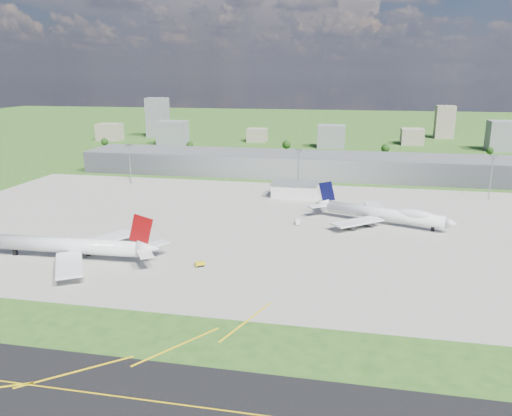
% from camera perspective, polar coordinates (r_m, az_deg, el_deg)
% --- Properties ---
extents(ground, '(1400.00, 1400.00, 0.00)m').
position_cam_1_polar(ground, '(343.56, 3.81, 3.31)').
color(ground, '#294F18').
rests_on(ground, ground).
extents(apron, '(360.00, 190.00, 0.08)m').
position_cam_1_polar(apron, '(236.57, 2.67, -2.08)').
color(apron, gray).
rests_on(apron, ground).
extents(terminal, '(300.00, 42.00, 15.00)m').
position_cam_1_polar(terminal, '(356.76, 4.15, 4.97)').
color(terminal, slate).
rests_on(terminal, ground).
extents(ops_building, '(26.00, 16.00, 8.00)m').
position_cam_1_polar(ops_building, '(293.02, 4.46, 2.05)').
color(ops_building, silver).
rests_on(ops_building, ground).
extents(mast_west, '(3.50, 2.00, 25.90)m').
position_cam_1_polar(mast_west, '(335.34, -14.25, 5.67)').
color(mast_west, gray).
rests_on(mast_west, ground).
extents(mast_center, '(3.50, 2.00, 25.90)m').
position_cam_1_polar(mast_center, '(304.94, 4.86, 5.18)').
color(mast_center, gray).
rests_on(mast_center, ground).
extents(mast_east, '(3.50, 2.00, 25.90)m').
position_cam_1_polar(mast_east, '(312.60, 25.36, 4.03)').
color(mast_east, gray).
rests_on(mast_east, ground).
extents(airliner_red_twin, '(71.11, 55.47, 19.53)m').
position_cam_1_polar(airliner_red_twin, '(205.84, -20.06, -4.15)').
color(airliner_red_twin, white).
rests_on(airliner_red_twin, ground).
extents(airliner_blue_quad, '(66.63, 50.93, 18.01)m').
position_cam_1_polar(airliner_blue_quad, '(246.18, 14.43, -0.67)').
color(airliner_blue_quad, white).
rests_on(airliner_blue_quad, ground).
extents(tug_yellow, '(3.98, 3.64, 1.74)m').
position_cam_1_polar(tug_yellow, '(188.75, -6.44, -6.41)').
color(tug_yellow, yellow).
rests_on(tug_yellow, ground).
extents(van_white_near, '(2.29, 4.63, 2.34)m').
position_cam_1_polar(van_white_near, '(239.70, 4.83, -1.60)').
color(van_white_near, white).
rests_on(van_white_near, ground).
extents(bldg_far_w, '(24.00, 20.00, 18.00)m').
position_cam_1_polar(bldg_far_w, '(571.60, -16.40, 8.35)').
color(bldg_far_w, gray).
rests_on(bldg_far_w, ground).
extents(bldg_w, '(28.00, 22.00, 24.00)m').
position_cam_1_polar(bldg_w, '(520.45, -9.52, 8.48)').
color(bldg_w, slate).
rests_on(bldg_w, ground).
extents(bldg_cw, '(20.00, 18.00, 14.00)m').
position_cam_1_polar(bldg_cw, '(537.40, 0.13, 8.35)').
color(bldg_cw, gray).
rests_on(bldg_cw, ground).
extents(bldg_c, '(26.00, 20.00, 22.00)m').
position_cam_1_polar(bldg_c, '(497.64, 8.61, 8.11)').
color(bldg_c, slate).
rests_on(bldg_c, ground).
extents(bldg_ce, '(22.00, 24.00, 16.00)m').
position_cam_1_polar(bldg_ce, '(540.13, 17.40, 7.81)').
color(bldg_ce, gray).
rests_on(bldg_ce, ground).
extents(bldg_e, '(30.00, 22.00, 28.00)m').
position_cam_1_polar(bldg_e, '(524.75, 26.55, 7.39)').
color(bldg_e, slate).
rests_on(bldg_e, ground).
extents(bldg_tall_w, '(22.00, 20.00, 44.00)m').
position_cam_1_polar(bldg_tall_w, '(589.68, -11.18, 10.13)').
color(bldg_tall_w, slate).
rests_on(bldg_tall_w, ground).
extents(bldg_tall_e, '(20.00, 18.00, 36.00)m').
position_cam_1_polar(bldg_tall_e, '(603.62, 20.74, 9.18)').
color(bldg_tall_e, gray).
rests_on(bldg_tall_e, ground).
extents(tree_far_w, '(7.20, 7.20, 8.80)m').
position_cam_1_polar(tree_far_w, '(518.84, -16.92, 7.26)').
color(tree_far_w, '#382314').
rests_on(tree_far_w, ground).
extents(tree_w, '(6.75, 6.75, 8.25)m').
position_cam_1_polar(tree_w, '(478.54, -7.57, 7.13)').
color(tree_w, '#382314').
rests_on(tree_w, ground).
extents(tree_c, '(8.10, 8.10, 9.90)m').
position_cam_1_polar(tree_c, '(472.27, 3.51, 7.25)').
color(tree_c, '#382314').
rests_on(tree_c, ground).
extents(tree_e, '(7.65, 7.65, 9.35)m').
position_cam_1_polar(tree_e, '(463.83, 14.57, 6.61)').
color(tree_e, '#382314').
rests_on(tree_e, ground).
extents(tree_far_e, '(6.30, 6.30, 7.70)m').
position_cam_1_polar(tree_far_e, '(487.25, 25.17, 5.94)').
color(tree_far_e, '#382314').
rests_on(tree_far_e, ground).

